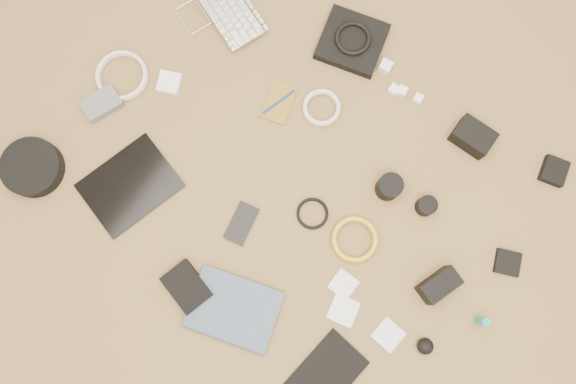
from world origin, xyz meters
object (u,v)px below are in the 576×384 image
Objects in this scene: phone at (241,224)px; headphone_case at (32,167)px; tablet at (130,185)px; paperback at (222,341)px; laptop at (210,8)px; dslr_camera at (473,137)px.

headphone_case reaches higher than phone.
phone is (0.34, 0.10, -0.00)m from tablet.
paperback is at bearing -73.46° from phone.
laptop is 1.26× the size of tablet.
tablet is 1.49× the size of headphone_case.
laptop is at bearing 120.17° from tablet.
headphone_case is 0.71× the size of paperback.
phone is at bearing 20.38° from headphone_case.
headphone_case reaches higher than paperback.
paperback is (-0.26, -0.90, -0.02)m from dslr_camera.
headphone_case reaches higher than tablet.
paperback is (0.75, -0.08, -0.01)m from headphone_case.
paperback reaches higher than tablet.
dslr_camera reaches higher than laptop.
tablet is at bearing 25.17° from headphone_case.
headphone_case is at bearing 68.06° from paperback.
phone is 0.49× the size of paperback.
phone is at bearing 33.26° from tablet.
tablet is 1.06× the size of paperback.
tablet is 0.53m from paperback.
dslr_camera is 0.95× the size of phone.
paperback is (0.63, -0.79, -0.00)m from laptop.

